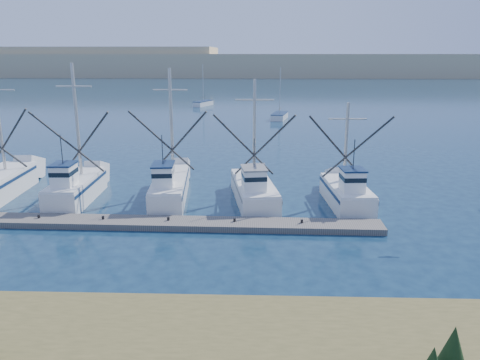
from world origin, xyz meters
name	(u,v)px	position (x,y,z in m)	size (l,w,h in m)	color
ground	(260,275)	(0.00, 0.00, 0.00)	(500.00, 500.00, 0.00)	#0D223B
floating_dock	(152,223)	(-6.46, 6.29, 0.18)	(27.63, 1.84, 0.37)	slate
dune_ridge	(257,65)	(0.00, 210.00, 5.00)	(360.00, 60.00, 10.00)	tan
trawler_fleet	(150,188)	(-7.65, 11.14, 0.98)	(27.77, 8.72, 9.48)	white
sailboat_near	(280,116)	(3.52, 54.40, 0.49)	(3.01, 5.78, 8.10)	white
sailboat_far	(203,103)	(-10.80, 73.69, 0.50)	(3.64, 5.70, 8.10)	white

